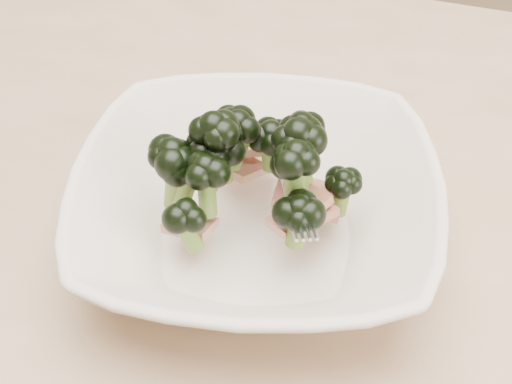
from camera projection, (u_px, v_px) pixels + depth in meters
dining_table at (267, 275)px, 0.67m from camera, size 1.20×0.80×0.75m
broccoli_dish at (255, 201)px, 0.54m from camera, size 0.34×0.34×0.12m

